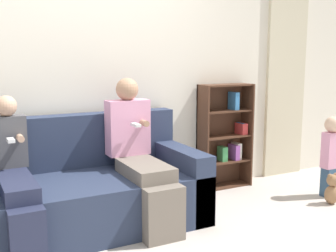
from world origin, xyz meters
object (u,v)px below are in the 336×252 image
at_px(child_seated, 16,176).
at_px(couch, 80,192).
at_px(toddler_standing, 331,153).
at_px(adult_seated, 139,151).
at_px(teddy_bear, 332,190).
at_px(bookshelf, 225,137).

bearing_deg(child_seated, couch, 16.88).
bearing_deg(couch, toddler_standing, -9.45).
distance_m(adult_seated, teddy_bear, 1.92).
relative_size(adult_seated, bookshelf, 1.09).
bearing_deg(adult_seated, bookshelf, 22.04).
bearing_deg(teddy_bear, bookshelf, 121.37).
bearing_deg(child_seated, teddy_bear, -8.64).
bearing_deg(toddler_standing, teddy_bear, -131.87).
height_order(child_seated, teddy_bear, child_seated).
distance_m(bookshelf, teddy_bear, 1.19).
height_order(couch, bookshelf, bookshelf).
height_order(adult_seated, teddy_bear, adult_seated).
bearing_deg(couch, child_seated, -163.12).
height_order(adult_seated, child_seated, adult_seated).
relative_size(adult_seated, toddler_standing, 1.49).
relative_size(couch, toddler_standing, 2.43).
height_order(couch, toddler_standing, couch).
bearing_deg(child_seated, bookshelf, 13.51).
distance_m(child_seated, toddler_standing, 2.97).
xyz_separation_m(adult_seated, bookshelf, (1.22, 0.49, -0.07)).
xyz_separation_m(toddler_standing, bookshelf, (-0.74, 0.78, 0.09)).
distance_m(adult_seated, bookshelf, 1.31).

